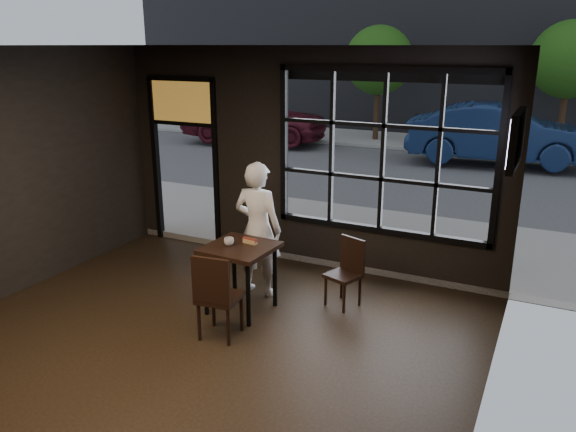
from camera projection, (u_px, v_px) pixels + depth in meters
The scene contains 17 objects.
floor at pixel (156, 378), 5.65m from camera, with size 6.00×7.00×0.02m, color black.
ceiling at pixel (130, 44), 4.70m from camera, with size 6.00×7.00×0.02m, color black.
wall_right at pixel (484, 285), 3.91m from camera, with size 0.04×7.00×3.20m, color black.
window_frame at pixel (383, 153), 7.61m from camera, with size 3.06×0.12×2.28m, color black.
stained_transom at pixel (182, 101), 8.84m from camera, with size 1.20×0.06×0.70m, color orange.
street_asphalt at pixel (485, 116), 26.25m from camera, with size 60.00×41.00×0.04m, color #545456.
cafe_table at pixel (241, 278), 6.96m from camera, with size 0.80×0.80×0.86m, color black.
chair_near at pixel (220, 294), 6.31m from camera, with size 0.44×0.44×1.03m, color black.
chair_window at pixel (343, 273), 7.08m from camera, with size 0.38×0.38×0.88m, color black.
man at pixel (258, 229), 7.33m from camera, with size 0.65×0.43×1.80m, color white.
hotdog at pixel (250, 241), 6.91m from camera, with size 0.20×0.08×0.06m, color tan, non-canonical shape.
cup at pixel (229, 242), 6.84m from camera, with size 0.12×0.12×0.10m, color silver.
tv at pixel (517, 139), 5.98m from camera, with size 0.12×1.04×0.61m, color black.
navy_car at pixel (499, 134), 15.14m from camera, with size 1.68×4.82×1.59m, color #112247.
maroon_car at pixel (254, 117), 18.57m from camera, with size 1.93×4.80×1.64m, color #541521.
tree_left at pixel (379, 61), 18.45m from camera, with size 2.24×2.24×3.82m.
tree_right at pixel (570, 60), 16.68m from camera, with size 2.30×2.30×3.92m.
Camera 1 is at (3.36, -3.83, 3.21)m, focal length 35.00 mm.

